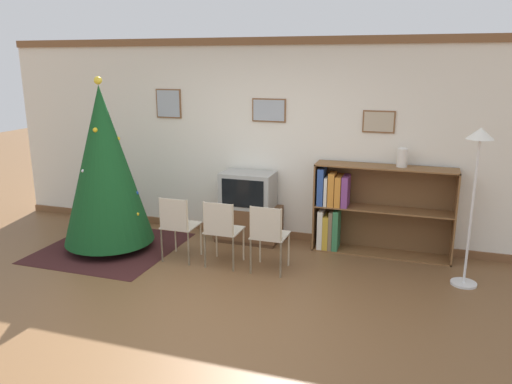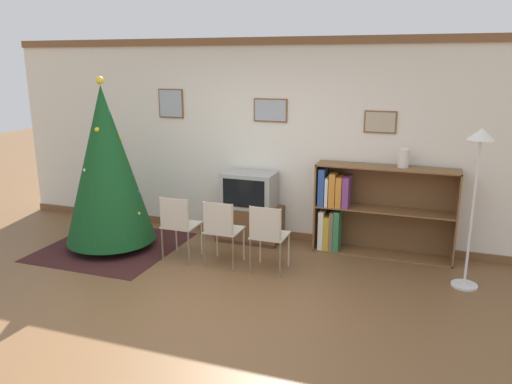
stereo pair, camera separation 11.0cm
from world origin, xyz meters
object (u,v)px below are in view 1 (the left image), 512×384
(television, at_px, (248,190))
(standing_lamp, at_px, (477,166))
(folding_chair_center, at_px, (221,229))
(tv_console, at_px, (248,223))
(christmas_tree, at_px, (105,166))
(vase, at_px, (402,157))
(folding_chair_left, at_px, (178,224))
(bookshelf, at_px, (358,208))
(folding_chair_right, at_px, (268,234))

(television, xyz_separation_m, standing_lamp, (2.73, -0.59, 0.61))
(folding_chair_center, bearing_deg, tv_console, 90.00)
(tv_console, bearing_deg, christmas_tree, -152.52)
(television, distance_m, vase, 2.04)
(christmas_tree, distance_m, folding_chair_left, 1.24)
(folding_chair_left, relative_size, folding_chair_center, 1.00)
(tv_console, xyz_separation_m, standing_lamp, (2.73, -0.60, 1.09))
(television, relative_size, standing_lamp, 0.40)
(standing_lamp, bearing_deg, folding_chair_left, -173.66)
(bookshelf, bearing_deg, tv_console, -177.34)
(folding_chair_center, bearing_deg, vase, 28.25)
(bookshelf, height_order, vase, vase)
(christmas_tree, xyz_separation_m, folding_chair_left, (1.06, -0.11, -0.64))
(bookshelf, bearing_deg, television, -177.24)
(folding_chair_left, height_order, vase, vase)
(folding_chair_left, relative_size, bookshelf, 0.48)
(folding_chair_center, bearing_deg, folding_chair_right, 0.00)
(tv_console, bearing_deg, standing_lamp, -12.31)
(television, height_order, folding_chair_center, television)
(christmas_tree, relative_size, standing_lamp, 1.27)
(standing_lamp, bearing_deg, folding_chair_right, -170.33)
(folding_chair_left, bearing_deg, tv_console, 59.17)
(tv_console, height_order, standing_lamp, standing_lamp)
(tv_console, relative_size, folding_chair_left, 1.07)
(christmas_tree, distance_m, standing_lamp, 4.38)
(television, distance_m, bookshelf, 1.47)
(christmas_tree, height_order, folding_chair_left, christmas_tree)
(bookshelf, bearing_deg, folding_chair_right, -130.67)
(christmas_tree, height_order, standing_lamp, christmas_tree)
(folding_chair_left, distance_m, bookshelf, 2.28)
(christmas_tree, height_order, tv_console, christmas_tree)
(folding_chair_center, bearing_deg, television, 90.00)
(folding_chair_center, relative_size, vase, 3.48)
(folding_chair_left, height_order, standing_lamp, standing_lamp)
(television, bearing_deg, christmas_tree, -152.59)
(vase, bearing_deg, folding_chair_right, -142.76)
(christmas_tree, relative_size, folding_chair_center, 2.70)
(folding_chair_right, height_order, bookshelf, bookshelf)
(christmas_tree, relative_size, folding_chair_left, 2.70)
(television, bearing_deg, folding_chair_right, -59.10)
(folding_chair_right, distance_m, vase, 1.91)
(tv_console, bearing_deg, bookshelf, 2.66)
(christmas_tree, height_order, television, christmas_tree)
(folding_chair_left, distance_m, folding_chair_right, 1.15)
(tv_console, xyz_separation_m, folding_chair_center, (-0.00, -0.96, 0.23))
(television, relative_size, bookshelf, 0.41)
(christmas_tree, relative_size, vase, 9.40)
(tv_console, relative_size, folding_chair_center, 1.07)
(christmas_tree, distance_m, bookshelf, 3.27)
(folding_chair_center, bearing_deg, standing_lamp, 7.66)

